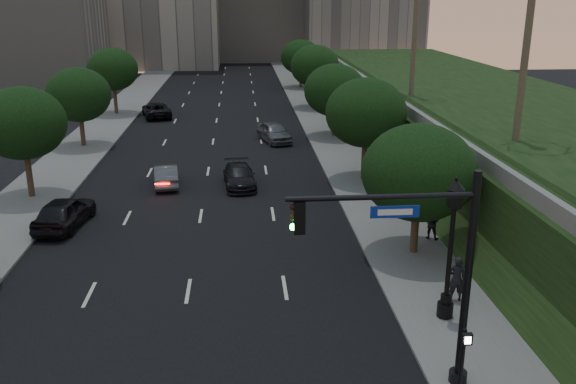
{
  "coord_description": "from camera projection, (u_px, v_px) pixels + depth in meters",
  "views": [
    {
      "loc": [
        2.32,
        -17.89,
        11.66
      ],
      "look_at": [
        4.28,
        6.9,
        3.6
      ],
      "focal_mm": 38.0,
      "sensor_mm": 36.0,
      "label": 1
    }
  ],
  "objects": [
    {
      "name": "sidewalk_left",
      "position": [
        82.0,
        149.0,
        48.04
      ],
      "size": [
        4.5,
        140.0,
        0.15
      ],
      "primitive_type": "cube",
      "color": "slate",
      "rests_on": "ground"
    },
    {
      "name": "parapet_wall",
      "position": [
        386.0,
        95.0,
        46.61
      ],
      "size": [
        0.35,
        90.0,
        0.7
      ],
      "primitive_type": "cube",
      "color": "slate",
      "rests_on": "embankment"
    },
    {
      "name": "pedestrian_b",
      "position": [
        432.0,
        222.0,
        29.97
      ],
      "size": [
        1.03,
        0.95,
        1.69
      ],
      "primitive_type": "imported",
      "rotation": [
        0.0,
        0.0,
        2.65
      ],
      "color": "black",
      "rests_on": "sidewalk_right"
    },
    {
      "name": "sedan_far_left",
      "position": [
        157.0,
        110.0,
        60.67
      ],
      "size": [
        3.69,
        5.81,
        1.49
      ],
      "primitive_type": "imported",
      "rotation": [
        0.0,
        0.0,
        3.38
      ],
      "color": "black",
      "rests_on": "ground"
    },
    {
      "name": "tree_right_b",
      "position": [
        366.0,
        113.0,
        38.73
      ],
      "size": [
        5.2,
        5.2,
        6.74
      ],
      "color": "#38281C",
      "rests_on": "ground"
    },
    {
      "name": "office_block_filler",
      "position": [
        29.0,
        31.0,
        82.66
      ],
      "size": [
        18.0,
        16.0,
        14.0
      ],
      "primitive_type": "cube",
      "color": "#A4A196",
      "rests_on": "ground"
    },
    {
      "name": "pedestrian_a",
      "position": [
        456.0,
        279.0,
        23.82
      ],
      "size": [
        0.73,
        0.52,
        1.87
      ],
      "primitive_type": "imported",
      "rotation": [
        0.0,
        0.0,
        3.04
      ],
      "color": "black",
      "rests_on": "sidewalk_right"
    },
    {
      "name": "tree_left_c",
      "position": [
        78.0,
        95.0,
        47.71
      ],
      "size": [
        5.0,
        5.0,
        6.34
      ],
      "color": "#38281C",
      "rests_on": "ground"
    },
    {
      "name": "tree_left_d",
      "position": [
        113.0,
        69.0,
        60.88
      ],
      "size": [
        5.0,
        5.0,
        6.71
      ],
      "color": "#38281C",
      "rests_on": "ground"
    },
    {
      "name": "tree_left_b",
      "position": [
        22.0,
        123.0,
        35.27
      ],
      "size": [
        5.0,
        5.0,
        6.71
      ],
      "color": "#38281C",
      "rests_on": "ground"
    },
    {
      "name": "street_lamp",
      "position": [
        450.0,
        255.0,
        22.14
      ],
      "size": [
        0.64,
        0.64,
        5.62
      ],
      "color": "black",
      "rests_on": "ground"
    },
    {
      "name": "sedan_near_left",
      "position": [
        64.0,
        212.0,
        31.88
      ],
      "size": [
        2.6,
        5.06,
        1.65
      ],
      "primitive_type": "imported",
      "rotation": [
        0.0,
        0.0,
        3.0
      ],
      "color": "black",
      "rests_on": "ground"
    },
    {
      "name": "road_surface",
      "position": [
        212.0,
        147.0,
        48.83
      ],
      "size": [
        16.0,
        140.0,
        0.02
      ],
      "primitive_type": "cube",
      "color": "black",
      "rests_on": "ground"
    },
    {
      "name": "ground",
      "position": [
        177.0,
        360.0,
        20.38
      ],
      "size": [
        160.0,
        160.0,
        0.0
      ],
      "primitive_type": "plane",
      "color": "black",
      "rests_on": "ground"
    },
    {
      "name": "tree_right_d",
      "position": [
        315.0,
        66.0,
        64.34
      ],
      "size": [
        5.2,
        5.2,
        6.74
      ],
      "color": "#38281C",
      "rests_on": "ground"
    },
    {
      "name": "tree_right_e",
      "position": [
        301.0,
        57.0,
        78.71
      ],
      "size": [
        5.2,
        5.2,
        6.24
      ],
      "color": "#38281C",
      "rests_on": "ground"
    },
    {
      "name": "sedan_far_right",
      "position": [
        274.0,
        132.0,
        50.53
      ],
      "size": [
        3.15,
        5.12,
        1.63
      ],
      "primitive_type": "imported",
      "rotation": [
        0.0,
        0.0,
        0.27
      ],
      "color": "#57595F",
      "rests_on": "ground"
    },
    {
      "name": "sedan_mid_left",
      "position": [
        166.0,
        175.0,
        38.91
      ],
      "size": [
        1.97,
        4.29,
        1.36
      ],
      "primitive_type": "imported",
      "rotation": [
        0.0,
        0.0,
        3.27
      ],
      "color": "#525459",
      "rests_on": "ground"
    },
    {
      "name": "traffic_signal_mast",
      "position": [
        431.0,
        280.0,
        17.88
      ],
      "size": [
        5.68,
        0.56,
        7.0
      ],
      "color": "black",
      "rests_on": "ground"
    },
    {
      "name": "pedestrian_signal",
      "position": [
        463.0,
        359.0,
        17.73
      ],
      "size": [
        0.3,
        0.33,
        2.5
      ],
      "color": "black",
      "rests_on": "ground"
    },
    {
      "name": "embankment",
      "position": [
        491.0,
        124.0,
        47.97
      ],
      "size": [
        18.0,
        90.0,
        4.0
      ],
      "primitive_type": "cube",
      "color": "black",
      "rests_on": "ground"
    },
    {
      "name": "sedan_near_right",
      "position": [
        239.0,
        176.0,
        38.74
      ],
      "size": [
        2.26,
        4.79,
        1.35
      ],
      "primitive_type": "imported",
      "rotation": [
        0.0,
        0.0,
        0.08
      ],
      "color": "black",
      "rests_on": "ground"
    },
    {
      "name": "sidewalk_right",
      "position": [
        339.0,
        144.0,
        49.58
      ],
      "size": [
        4.5,
        140.0,
        0.15
      ],
      "primitive_type": "cube",
      "color": "slate",
      "rests_on": "ground"
    },
    {
      "name": "tree_right_a",
      "position": [
        419.0,
        172.0,
        27.5
      ],
      "size": [
        5.2,
        5.2,
        6.24
      ],
      "color": "#38281C",
      "rests_on": "ground"
    },
    {
      "name": "pedestrian_c",
      "position": [
        398.0,
        203.0,
        32.97
      ],
      "size": [
        0.91,
        0.41,
        1.53
      ],
      "primitive_type": "imported",
      "rotation": [
        0.0,
        0.0,
        3.19
      ],
      "color": "black",
      "rests_on": "sidewalk_right"
    },
    {
      "name": "tree_right_c",
      "position": [
        335.0,
        90.0,
        51.21
      ],
      "size": [
        5.2,
        5.2,
        6.24
      ],
      "color": "#38281C",
      "rests_on": "ground"
    }
  ]
}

